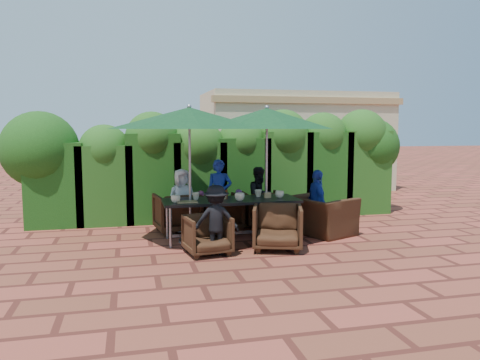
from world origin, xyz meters
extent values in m
plane|color=brown|center=(0.00, 0.00, 0.00)|extent=(80.00, 80.00, 0.00)
cube|color=black|center=(-0.20, 0.20, 0.72)|extent=(2.48, 0.90, 0.05)
cube|color=gray|center=(-0.20, 0.20, 0.12)|extent=(2.28, 0.05, 0.05)
cylinder|color=gray|center=(-1.34, -0.15, 0.35)|extent=(0.05, 0.05, 0.70)
cylinder|color=gray|center=(-1.34, 0.55, 0.35)|extent=(0.05, 0.05, 0.70)
cylinder|color=gray|center=(0.94, -0.15, 0.35)|extent=(0.05, 0.05, 0.70)
cylinder|color=gray|center=(0.94, 0.55, 0.35)|extent=(0.05, 0.05, 0.70)
cylinder|color=gray|center=(-0.95, 0.20, 0.01)|extent=(0.44, 0.44, 0.03)
cylinder|color=gray|center=(-0.95, 0.20, 1.20)|extent=(0.04, 0.04, 2.40)
cone|color=black|center=(-0.95, 0.20, 2.22)|extent=(2.81, 2.81, 0.38)
sphere|color=gray|center=(-0.95, 0.20, 2.42)|extent=(0.08, 0.08, 0.08)
cylinder|color=gray|center=(0.48, 0.21, 0.01)|extent=(0.44, 0.44, 0.03)
cylinder|color=gray|center=(0.48, 0.21, 1.20)|extent=(0.04, 0.04, 2.40)
cone|color=black|center=(0.48, 0.21, 2.22)|extent=(2.56, 2.56, 0.38)
sphere|color=gray|center=(0.48, 0.21, 2.42)|extent=(0.08, 0.08, 0.08)
imported|color=black|center=(-1.10, 1.05, 0.43)|extent=(0.93, 0.89, 0.85)
imported|color=black|center=(-0.23, 1.04, 0.40)|extent=(0.84, 0.80, 0.81)
imported|color=black|center=(0.69, 1.18, 0.41)|extent=(0.80, 0.75, 0.81)
imported|color=black|center=(-0.79, -0.71, 0.35)|extent=(0.78, 0.74, 0.71)
imported|color=black|center=(0.41, -0.68, 0.42)|extent=(1.01, 0.97, 0.84)
imported|color=black|center=(1.58, 0.20, 0.49)|extent=(1.12, 1.32, 0.98)
imported|color=silver|center=(-0.98, 1.20, 0.62)|extent=(0.68, 0.51, 1.24)
imported|color=#1D35A0|center=(-0.23, 1.16, 0.71)|extent=(0.60, 0.54, 1.42)
imported|color=black|center=(0.64, 1.22, 0.62)|extent=(0.68, 0.54, 1.24)
imported|color=black|center=(-0.66, -0.75, 0.57)|extent=(0.77, 0.45, 1.13)
imported|color=#1D35A0|center=(1.50, 0.23, 0.63)|extent=(0.38, 0.74, 1.25)
imported|color=#CD488D|center=(-0.58, 1.23, 0.39)|extent=(0.34, 0.31, 0.78)
imported|color=#8A4392|center=(0.19, 1.20, 0.40)|extent=(0.33, 0.29, 0.79)
imported|color=#238341|center=(1.81, 4.06, 0.92)|extent=(1.83, 1.05, 1.85)
imported|color=#CD488D|center=(2.22, 4.34, 0.87)|extent=(0.84, 0.53, 1.73)
imported|color=gray|center=(3.70, 4.39, 0.85)|extent=(1.16, 0.71, 1.69)
imported|color=beige|center=(-1.23, 0.03, 0.82)|extent=(0.17, 0.17, 0.13)
imported|color=beige|center=(-0.83, 0.31, 0.82)|extent=(0.14, 0.14, 0.13)
imported|color=beige|center=(-0.09, -0.02, 0.82)|extent=(0.18, 0.18, 0.14)
imported|color=beige|center=(0.37, 0.38, 0.82)|extent=(0.14, 0.14, 0.13)
imported|color=beige|center=(0.71, 0.14, 0.82)|extent=(0.17, 0.17, 0.13)
cylinder|color=#B20C0A|center=(-0.36, 0.20, 0.83)|extent=(0.04, 0.04, 0.17)
cylinder|color=#4C230C|center=(-0.28, 0.23, 0.83)|extent=(0.04, 0.04, 0.17)
cube|color=#99784A|center=(-1.03, 0.02, 0.76)|extent=(0.35, 0.25, 0.02)
cube|color=tan|center=(-0.35, 0.22, 0.80)|extent=(0.12, 0.06, 0.10)
cube|color=tan|center=(0.50, 0.20, 0.80)|extent=(0.12, 0.06, 0.10)
cube|color=#13330E|center=(-3.50, 2.30, 0.87)|extent=(1.15, 0.95, 1.75)
sphere|color=#13330E|center=(-3.50, 2.30, 1.65)|extent=(0.90, 0.90, 0.90)
cube|color=#13330E|center=(-2.50, 2.30, 0.84)|extent=(1.15, 0.95, 1.68)
sphere|color=#13330E|center=(-2.50, 2.30, 1.58)|extent=(1.08, 1.08, 1.08)
cube|color=#13330E|center=(-1.50, 2.30, 0.97)|extent=(1.15, 0.95, 1.93)
sphere|color=#13330E|center=(-1.50, 2.30, 1.83)|extent=(1.15, 1.15, 1.15)
cube|color=#13330E|center=(-0.50, 2.30, 0.87)|extent=(1.15, 0.95, 1.74)
sphere|color=#13330E|center=(-0.50, 2.30, 1.64)|extent=(1.21, 1.21, 1.21)
cube|color=#13330E|center=(0.50, 2.30, 0.91)|extent=(1.15, 0.95, 1.82)
sphere|color=#13330E|center=(0.50, 2.30, 1.72)|extent=(1.07, 1.07, 1.07)
cube|color=#13330E|center=(1.50, 2.30, 0.98)|extent=(1.15, 0.95, 1.97)
sphere|color=#13330E|center=(1.50, 2.30, 1.87)|extent=(1.22, 1.22, 1.22)
cube|color=#13330E|center=(2.50, 2.30, 0.98)|extent=(1.15, 0.95, 1.95)
sphere|color=#13330E|center=(2.50, 2.30, 1.85)|extent=(1.13, 1.13, 1.13)
cube|color=#13330E|center=(3.50, 2.30, 0.99)|extent=(1.15, 0.95, 1.98)
sphere|color=#13330E|center=(3.50, 2.30, 1.88)|extent=(1.23, 1.23, 1.23)
sphere|color=#13330E|center=(-3.80, 2.40, 1.60)|extent=(1.60, 1.60, 1.60)
sphere|color=#13330E|center=(3.80, 2.40, 1.60)|extent=(1.40, 1.40, 1.40)
cube|color=beige|center=(3.50, 7.00, 1.60)|extent=(6.00, 3.00, 3.20)
cube|color=tan|center=(3.50, 5.55, 2.90)|extent=(6.20, 0.25, 0.20)
camera|label=1|loc=(-2.01, -8.07, 2.04)|focal=35.00mm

